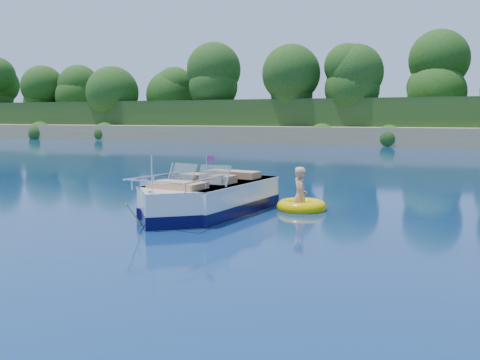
{
  "coord_description": "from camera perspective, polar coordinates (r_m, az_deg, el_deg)",
  "views": [
    {
      "loc": [
        6.23,
        -9.82,
        2.38
      ],
      "look_at": [
        1.09,
        1.99,
        0.85
      ],
      "focal_mm": 40.0,
      "sensor_mm": 36.0,
      "label": 1
    }
  ],
  "objects": [
    {
      "name": "treeline",
      "position": [
        51.31,
        16.81,
        10.03
      ],
      "size": [
        150.0,
        7.12,
        8.19
      ],
      "color": "#322010",
      "rests_on": "ground"
    },
    {
      "name": "tow_tube",
      "position": [
        13.83,
        6.58,
        -2.81
      ],
      "size": [
        1.31,
        1.31,
        0.34
      ],
      "rotation": [
        0.0,
        0.0,
        -0.03
      ],
      "color": "#E2BD00",
      "rests_on": "ground"
    },
    {
      "name": "ground",
      "position": [
        11.87,
        -8.7,
        -4.87
      ],
      "size": [
        160.0,
        160.0,
        0.0
      ],
      "primitive_type": "plane",
      "color": "#0B1A4E",
      "rests_on": "ground"
    },
    {
      "name": "shoreline",
      "position": [
        73.87,
        18.76,
        5.33
      ],
      "size": [
        170.0,
        59.0,
        6.0
      ],
      "color": "#8F7653",
      "rests_on": "ground"
    },
    {
      "name": "motorboat",
      "position": [
        13.07,
        -3.7,
        -2.18
      ],
      "size": [
        2.28,
        5.38,
        1.79
      ],
      "rotation": [
        0.0,
        0.0,
        -0.1
      ],
      "color": "silver",
      "rests_on": "ground"
    },
    {
      "name": "boy",
      "position": [
        13.76,
        6.36,
        -3.23
      ],
      "size": [
        0.79,
        0.92,
        1.68
      ],
      "primitive_type": "imported",
      "rotation": [
        0.0,
        -0.17,
        2.15
      ],
      "color": "tan",
      "rests_on": "ground"
    }
  ]
}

